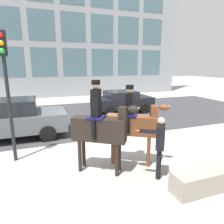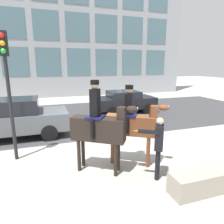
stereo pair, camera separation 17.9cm
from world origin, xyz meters
The scene contains 9 objects.
ground_plane centered at (0.00, 0.00, 0.00)m, with size 80.00×80.00×0.00m, color #9E9B93.
road_surface centered at (0.00, 4.75, 0.00)m, with size 25.79×8.50×0.01m.
mounted_horse_lead centered at (-0.46, -2.02, 1.38)m, with size 1.77×1.32×2.70m.
mounted_horse_companion centered at (0.63, -1.86, 1.33)m, with size 1.78×1.26×2.51m.
pedestrian_bystander centered at (0.94, -2.91, 1.03)m, with size 0.91×0.47×1.75m.
street_car_near_lane centered at (-3.22, 1.91, 0.87)m, with size 4.39×2.00×1.69m.
street_car_far_lane centered at (3.10, 4.93, 0.75)m, with size 3.90×2.07×1.41m.
traffic_light centered at (-2.93, -0.42, 2.73)m, with size 0.24×0.29×4.07m.
planter_ledge centered at (2.04, -3.82, 0.27)m, with size 2.40×0.56×0.54m.
Camera 2 is at (-1.83, -7.30, 3.09)m, focal length 32.00 mm.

